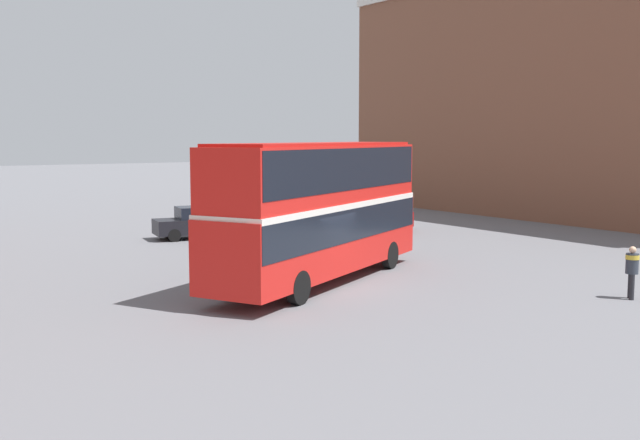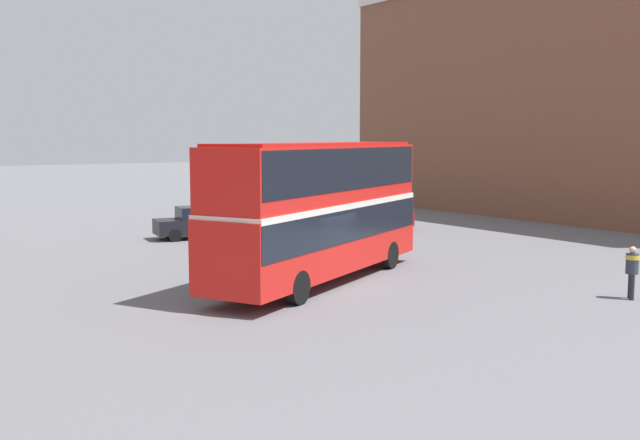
% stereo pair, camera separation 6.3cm
% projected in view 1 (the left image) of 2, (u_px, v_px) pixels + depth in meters
% --- Properties ---
extents(ground_plane, '(240.00, 240.00, 0.00)m').
position_uv_depth(ground_plane, '(326.00, 288.00, 25.11)').
color(ground_plane, slate).
extents(building_row_right, '(11.22, 33.82, 15.45)m').
position_uv_depth(building_row_right, '(588.00, 94.00, 47.35)').
color(building_row_right, brown).
rests_on(building_row_right, ground_plane).
extents(double_decker_bus, '(11.28, 7.46, 4.85)m').
position_uv_depth(double_decker_bus, '(320.00, 203.00, 25.82)').
color(double_decker_bus, red).
rests_on(double_decker_bus, ground_plane).
extents(pedestrian_foreground, '(0.58, 0.58, 1.66)m').
position_uv_depth(pedestrian_foreground, '(632.00, 267.00, 23.26)').
color(pedestrian_foreground, '#232328').
rests_on(pedestrian_foreground, ground_plane).
extents(parked_car_kerb_near, '(4.34, 2.50, 1.57)m').
position_uv_depth(parked_car_kerb_near, '(375.00, 218.00, 39.32)').
color(parked_car_kerb_near, maroon).
rests_on(parked_car_kerb_near, ground_plane).
extents(parked_car_kerb_far, '(4.26, 2.40, 1.60)m').
position_uv_depth(parked_car_kerb_far, '(196.00, 223.00, 37.30)').
color(parked_car_kerb_far, black).
rests_on(parked_car_kerb_far, ground_plane).
extents(parked_car_side_street, '(4.63, 1.90, 1.58)m').
position_uv_depth(parked_car_side_street, '(329.00, 208.00, 44.75)').
color(parked_car_side_street, silver).
rests_on(parked_car_side_street, ground_plane).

